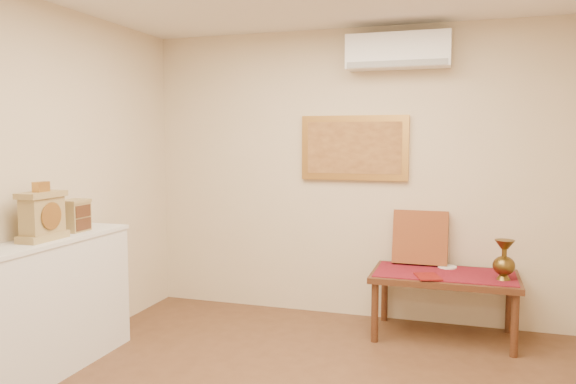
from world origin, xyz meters
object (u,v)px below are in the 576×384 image
at_px(low_table, 444,281).
at_px(display_ledge, 21,317).
at_px(brass_urn_tall, 504,255).
at_px(wooden_chest, 75,215).
at_px(mantel_clock, 43,215).

bearing_deg(low_table, display_ledge, -144.90).
distance_m(brass_urn_tall, display_ledge, 3.62).
relative_size(brass_urn_tall, low_table, 0.33).
height_order(brass_urn_tall, wooden_chest, wooden_chest).
bearing_deg(low_table, brass_urn_tall, -11.26).
bearing_deg(mantel_clock, brass_urn_tall, 26.95).
relative_size(brass_urn_tall, wooden_chest, 1.62).
distance_m(brass_urn_tall, mantel_clock, 3.51).
bearing_deg(mantel_clock, wooden_chest, 95.26).
xyz_separation_m(brass_urn_tall, low_table, (-0.46, 0.09, -0.27)).
xyz_separation_m(brass_urn_tall, display_ledge, (-3.13, -1.79, -0.26)).
relative_size(mantel_clock, low_table, 0.34).
bearing_deg(wooden_chest, mantel_clock, -84.74).
bearing_deg(wooden_chest, low_table, 25.66).
relative_size(display_ledge, low_table, 1.68).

